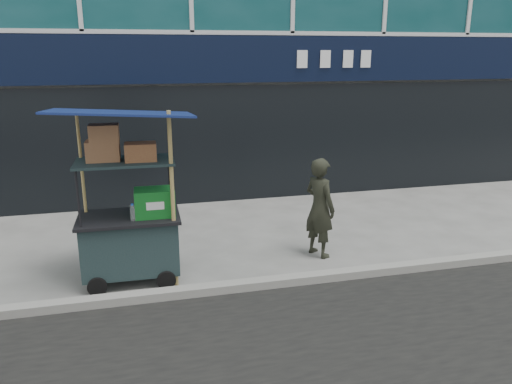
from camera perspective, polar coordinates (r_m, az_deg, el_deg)
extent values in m
plane|color=#63635F|center=(6.91, -2.39, -10.42)|extent=(80.00, 80.00, 0.00)
cube|color=gray|center=(6.71, -2.04, -10.70)|extent=(80.00, 0.18, 0.12)
cube|color=black|center=(10.02, -7.20, 14.80)|extent=(15.68, 0.06, 0.90)
cube|color=black|center=(10.22, -6.90, 5.23)|extent=(15.68, 0.04, 2.40)
cube|color=#19292B|center=(7.02, -14.12, -5.84)|extent=(1.27, 0.76, 0.73)
cylinder|color=black|center=(6.85, -17.68, -10.30)|extent=(0.25, 0.06, 0.25)
cylinder|color=black|center=(6.81, -10.20, -9.91)|extent=(0.25, 0.06, 0.25)
cube|color=black|center=(6.89, -14.34, -2.84)|extent=(1.36, 0.84, 0.04)
cylinder|color=black|center=(6.53, -19.66, -0.89)|extent=(0.03, 0.03, 0.78)
cylinder|color=black|center=(6.48, -9.53, -0.28)|extent=(0.03, 0.03, 0.78)
cylinder|color=black|center=(7.13, -19.11, 0.53)|extent=(0.03, 0.03, 0.78)
cylinder|color=black|center=(7.08, -9.84, 1.09)|extent=(0.03, 0.03, 0.78)
cube|color=#19292B|center=(6.69, -14.78, 3.38)|extent=(1.27, 0.76, 0.03)
cylinder|color=#A4904A|center=(6.51, -9.48, -1.17)|extent=(0.05, 0.05, 2.35)
cylinder|color=#A4904A|center=(7.17, -19.00, -0.68)|extent=(0.04, 0.04, 2.25)
cube|color=#0C1448|center=(6.59, -15.16, 8.72)|extent=(1.80, 1.29, 0.21)
cube|color=#0E5A1F|center=(6.77, -11.49, -1.16)|extent=(0.53, 0.38, 0.37)
cylinder|color=silver|center=(6.65, -13.90, -2.34)|extent=(0.07, 0.07, 0.21)
cylinder|color=blue|center=(6.61, -13.97, -1.39)|extent=(0.03, 0.03, 0.02)
cube|color=brown|center=(6.73, -17.08, 4.55)|extent=(0.43, 0.32, 0.26)
cube|color=olive|center=(6.61, -13.05, 4.50)|extent=(0.40, 0.30, 0.23)
cube|color=brown|center=(6.66, -16.99, 6.52)|extent=(0.37, 0.28, 0.21)
imported|color=black|center=(7.62, 7.29, -1.78)|extent=(0.57, 0.66, 1.54)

